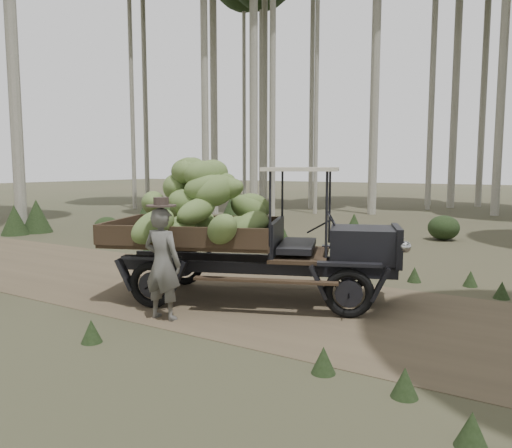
% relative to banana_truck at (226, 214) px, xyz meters
% --- Properties ---
extents(ground, '(120.00, 120.00, 0.00)m').
position_rel_banana_truck_xyz_m(ground, '(0.88, 0.19, -1.44)').
color(ground, '#473D2B').
rests_on(ground, ground).
extents(dirt_track, '(70.00, 4.00, 0.01)m').
position_rel_banana_truck_xyz_m(dirt_track, '(0.88, 0.19, -1.43)').
color(dirt_track, brown).
rests_on(dirt_track, ground).
extents(banana_truck, '(5.03, 3.38, 2.48)m').
position_rel_banana_truck_xyz_m(banana_truck, '(0.00, 0.00, 0.00)').
color(banana_truck, black).
rests_on(banana_truck, ground).
extents(farmer, '(0.64, 0.48, 1.79)m').
position_rel_banana_truck_xyz_m(farmer, '(-0.12, -1.44, -0.59)').
color(farmer, '#55534E').
rests_on(farmer, ground).
extents(undergrowth, '(22.66, 21.22, 1.38)m').
position_rel_banana_truck_xyz_m(undergrowth, '(2.06, 0.99, -0.88)').
color(undergrowth, '#233319').
rests_on(undergrowth, ground).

